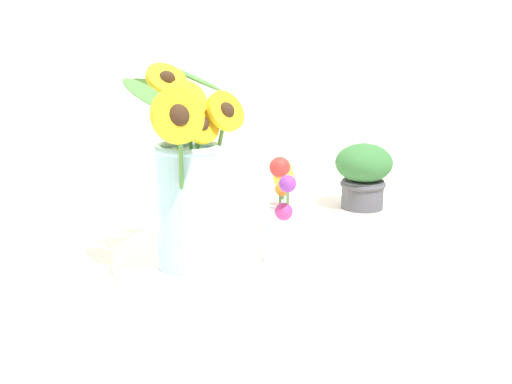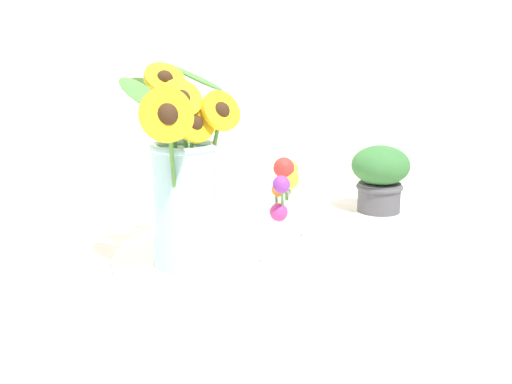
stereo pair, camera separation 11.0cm
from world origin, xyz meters
name	(u,v)px [view 2 (the right image)]	position (x,y,z in m)	size (l,w,h in m)	color
ground_plane	(265,263)	(0.00, 0.00, 0.00)	(6.00, 6.00, 0.00)	silver
serving_tray	(256,254)	(0.00, 0.03, 0.01)	(0.53, 0.53, 0.02)	white
mason_jar_sunflowers	(184,184)	(-0.14, 0.04, 0.16)	(0.23, 0.22, 0.35)	#9ED1D6
vase_small_center	(280,229)	(0.01, -0.04, 0.08)	(0.08, 0.09, 0.17)	white
vase_bulb_right	(290,198)	(0.11, 0.06, 0.10)	(0.08, 0.07, 0.16)	white
potted_plant	(380,175)	(0.43, 0.14, 0.09)	(0.14, 0.14, 0.16)	#4C4C51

